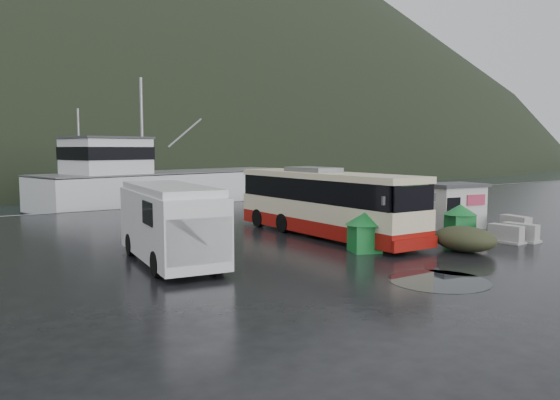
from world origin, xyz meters
TOP-DOWN VIEW (x-y plane):
  - ground at (0.00, 0.00)m, footprint 160.00×160.00m
  - quay_edge at (0.00, 20.00)m, footprint 160.00×0.60m
  - coach_bus at (0.92, 3.05)m, footprint 3.26×11.60m
  - white_van at (-7.63, 1.49)m, footprint 3.29×7.07m
  - waste_bin_left at (-0.41, -1.06)m, footprint 1.48×1.48m
  - waste_bin_right at (5.85, -0.93)m, footprint 1.43×1.43m
  - dome_tent at (2.93, -3.33)m, footprint 2.24×2.86m
  - ticket_kiosk at (7.91, 1.04)m, footprint 3.35×2.75m
  - jersey_barrier_a at (9.27, -1.66)m, footprint 1.17×1.80m
  - jersey_barrier_b at (7.07, -3.26)m, footprint 0.92×1.66m
  - jersey_barrier_c at (6.26, -3.05)m, footprint 0.86×1.60m
  - fishing_trawler at (4.50, 27.81)m, footprint 29.52×12.07m
  - puddles at (1.69, -2.44)m, footprint 12.95×13.62m

SIDE VIEW (x-z plane):
  - ground at x=0.00m, z-range 0.00..0.00m
  - quay_edge at x=0.00m, z-range -0.75..0.75m
  - coach_bus at x=0.92m, z-range -1.63..1.63m
  - white_van at x=-7.63m, z-range -1.42..1.42m
  - waste_bin_left at x=-0.41m, z-range -0.80..0.80m
  - waste_bin_right at x=5.85m, z-range -0.77..0.77m
  - dome_tent at x=2.93m, z-range -0.51..0.51m
  - ticket_kiosk at x=7.91m, z-range -1.17..1.17m
  - jersey_barrier_a at x=9.27m, z-range -0.42..0.42m
  - jersey_barrier_b at x=7.07m, z-range -0.40..0.40m
  - jersey_barrier_c at x=6.26m, z-range -0.39..0.39m
  - fishing_trawler at x=4.50m, z-range -5.77..5.77m
  - puddles at x=1.69m, z-range 0.00..0.01m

